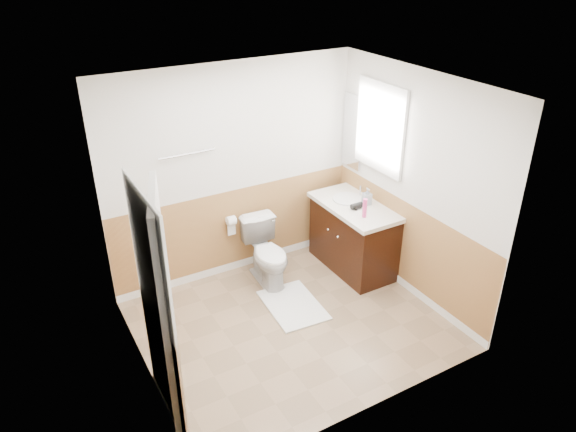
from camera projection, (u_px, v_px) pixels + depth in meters
floor at (292, 325)px, 5.64m from camera, size 3.00×3.00×0.00m
ceiling at (293, 88)px, 4.49m from camera, size 3.00×3.00×0.00m
wall_back at (234, 173)px, 6.06m from camera, size 3.00×0.00×3.00m
wall_front at (378, 289)px, 4.06m from camera, size 3.00×0.00×3.00m
wall_left at (134, 262)px, 4.40m from camera, size 0.00×3.00×3.00m
wall_right at (413, 187)px, 5.73m from camera, size 0.00×3.00×3.00m
wainscot_back at (238, 231)px, 6.40m from camera, size 3.00×0.00×3.00m
wainscot_front at (370, 363)px, 4.42m from camera, size 3.00×0.00×3.00m
wainscot_left at (147, 333)px, 4.75m from camera, size 0.00×2.60×2.60m
wainscot_right at (405, 248)px, 6.07m from camera, size 0.00×2.60×2.60m
toilet at (268, 253)px, 6.20m from camera, size 0.47×0.76×0.74m
bath_mat at (293, 305)px, 5.92m from camera, size 0.61×0.84×0.02m
vanity_cabinet at (353, 238)px, 6.46m from camera, size 0.55×1.10×0.80m
vanity_knob_left at (338, 237)px, 6.18m from camera, size 0.03×0.03×0.03m
vanity_knob_right at (328, 230)px, 6.34m from camera, size 0.03×0.03×0.03m
countertop at (355, 207)px, 6.26m from camera, size 0.60×1.15×0.05m
sink_basin at (348, 199)px, 6.36m from camera, size 0.36×0.36×0.02m
faucet at (360, 191)px, 6.42m from camera, size 0.02×0.02×0.14m
lotion_bottle at (365, 208)px, 5.93m from camera, size 0.05×0.05×0.22m
soap_dispenser at (367, 196)px, 6.22m from camera, size 0.10×0.11×0.20m
hair_dryer_body at (357, 206)px, 6.15m from camera, size 0.14×0.07×0.07m
hair_dryer_handle at (356, 210)px, 6.12m from camera, size 0.03×0.03×0.07m
mirror_panel at (352, 132)px, 6.42m from camera, size 0.02×0.35×0.90m
window_frame at (380, 127)px, 5.93m from camera, size 0.04×0.80×1.00m
window_glass at (381, 127)px, 5.94m from camera, size 0.01×0.70×0.90m
door at (167, 310)px, 4.21m from camera, size 0.29×0.78×2.04m
door_frame at (157, 312)px, 4.17m from camera, size 0.02×0.92×2.10m
door_knob at (162, 294)px, 4.52m from camera, size 0.06×0.06×0.06m
towel_bar at (187, 154)px, 5.62m from camera, size 0.62×0.02×0.02m
tp_holder_bar at (231, 221)px, 6.22m from camera, size 0.14×0.02×0.02m
tp_roll at (231, 221)px, 6.22m from camera, size 0.10×0.11×0.11m
tp_sheet at (232, 229)px, 6.27m from camera, size 0.10×0.01×0.16m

